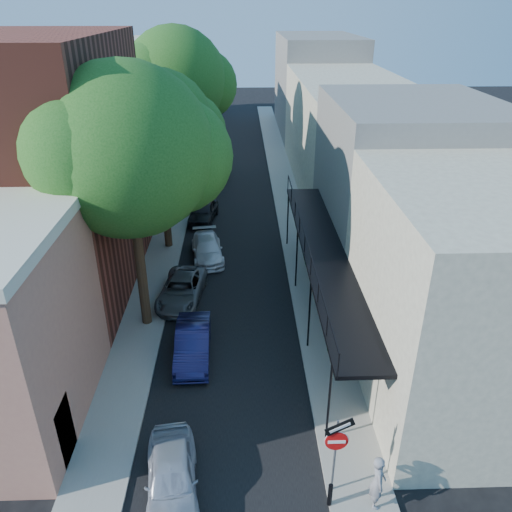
{
  "coord_description": "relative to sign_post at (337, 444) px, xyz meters",
  "views": [
    {
      "loc": [
        0.57,
        -9.04,
        13.15
      ],
      "look_at": [
        1.21,
        11.17,
        2.8
      ],
      "focal_mm": 35.0,
      "sensor_mm": 36.0,
      "label": 1
    }
  ],
  "objects": [
    {
      "name": "oak_mid",
      "position": [
        -6.58,
        17.26,
        5.02
      ],
      "size": [
        6.6,
        6.0,
        10.2
      ],
      "color": "#362615",
      "rests_on": "ground"
    },
    {
      "name": "road_surface",
      "position": [
        -3.16,
        29.03,
        -2.03
      ],
      "size": [
        6.0,
        64.0,
        0.01
      ],
      "primitive_type": "cube",
      "color": "black",
      "rests_on": "ground"
    },
    {
      "name": "parked_car_f",
      "position": [
        -5.76,
        26.8,
        -1.47
      ],
      "size": [
        1.34,
        3.48,
        1.13
      ],
      "primitive_type": "imported",
      "rotation": [
        0.0,
        0.0,
        -0.04
      ],
      "color": "gray",
      "rests_on": "ground"
    },
    {
      "name": "oak_near",
      "position": [
        -6.53,
        9.29,
        5.84
      ],
      "size": [
        7.48,
        6.8,
        11.42
      ],
      "color": "#362615",
      "rests_on": "ground"
    },
    {
      "name": "sidewalk_right",
      "position": [
        0.84,
        29.03,
        -1.98
      ],
      "size": [
        2.0,
        64.0,
        0.12
      ],
      "primitive_type": "cube",
      "color": "gray",
      "rests_on": "ground"
    },
    {
      "name": "buildings_right",
      "position": [
        5.83,
        28.51,
        2.39
      ],
      "size": [
        9.8,
        55.0,
        10.0
      ],
      "color": "beige",
      "rests_on": "ground"
    },
    {
      "name": "parked_car_a",
      "position": [
        -4.76,
        0.2,
        -1.39
      ],
      "size": [
        2.0,
        3.94,
        1.29
      ],
      "primitive_type": "imported",
      "rotation": [
        0.0,
        0.0,
        0.13
      ],
      "color": "#A8ADBA",
      "rests_on": "ground"
    },
    {
      "name": "oak_far",
      "position": [
        -6.51,
        26.3,
        6.22
      ],
      "size": [
        7.7,
        7.0,
        11.9
      ],
      "color": "#362615",
      "rests_on": "ground"
    },
    {
      "name": "buildings_left",
      "position": [
        -12.46,
        27.79,
        2.9
      ],
      "size": [
        10.1,
        59.1,
        12.0
      ],
      "color": "tan",
      "rests_on": "ground"
    },
    {
      "name": "parked_car_b",
      "position": [
        -4.66,
        6.62,
        -1.39
      ],
      "size": [
        1.5,
        3.99,
        1.3
      ],
      "primitive_type": "imported",
      "rotation": [
        0.0,
        0.0,
        0.03
      ],
      "color": "#161644",
      "rests_on": "ground"
    },
    {
      "name": "pedestrian",
      "position": [
        1.16,
        -0.47,
        -1.0
      ],
      "size": [
        0.49,
        0.7,
        1.82
      ],
      "primitive_type": "imported",
      "rotation": [
        0.0,
        0.0,
        1.48
      ],
      "color": "gray",
      "rests_on": "sidewalk_right"
    },
    {
      "name": "sidewalk_left",
      "position": [
        -7.16,
        29.03,
        -1.98
      ],
      "size": [
        2.0,
        64.0,
        0.12
      ],
      "primitive_type": "cube",
      "color": "gray",
      "rests_on": "ground"
    },
    {
      "name": "parked_car_e",
      "position": [
        -5.12,
        21.03,
        -1.37
      ],
      "size": [
        2.09,
        4.11,
        1.34
      ],
      "primitive_type": "imported",
      "rotation": [
        0.0,
        0.0,
        -0.13
      ],
      "color": "black",
      "rests_on": "ground"
    },
    {
      "name": "parked_car_c",
      "position": [
        -5.55,
        11.03,
        -1.44
      ],
      "size": [
        2.41,
        4.45,
        1.19
      ],
      "primitive_type": "imported",
      "rotation": [
        0.0,
        0.0,
        -0.11
      ],
      "color": "#575B5F",
      "rests_on": "ground"
    },
    {
      "name": "bollard",
      "position": [
        -0.16,
        -0.47,
        -1.52
      ],
      "size": [
        0.14,
        0.14,
        0.8
      ],
      "primitive_type": "cylinder",
      "color": "black",
      "rests_on": "sidewalk_right"
    },
    {
      "name": "sign_post",
      "position": [
        0.0,
        0.0,
        0.0
      ],
      "size": [
        0.89,
        0.17,
        2.99
      ],
      "color": "#595B60",
      "rests_on": "ground"
    },
    {
      "name": "parked_car_g",
      "position": [
        -4.61,
        31.0,
        -1.43
      ],
      "size": [
        2.05,
        4.37,
        1.21
      ],
      "primitive_type": "imported",
      "rotation": [
        0.0,
        0.0,
        0.01
      ],
      "color": "gray",
      "rests_on": "ground"
    },
    {
      "name": "parked_car_d",
      "position": [
        -4.56,
        15.5,
        -1.45
      ],
      "size": [
        2.21,
        4.27,
        1.18
      ],
      "primitive_type": "imported",
      "rotation": [
        0.0,
        0.0,
        0.14
      ],
      "color": "silver",
      "rests_on": "ground"
    }
  ]
}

